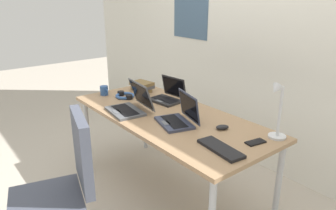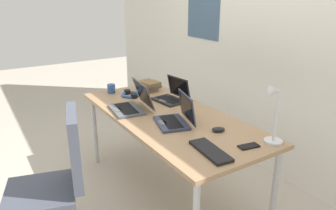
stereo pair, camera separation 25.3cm
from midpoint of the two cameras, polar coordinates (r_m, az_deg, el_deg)
The scene contains 14 objects.
ground_plane at distance 2.91m, azimuth 2.58°, elevation -15.44°, with size 12.00×12.00×0.00m, color #B7AD9E.
wall_back at distance 3.18m, azimuth 19.84°, elevation 11.76°, with size 6.00×0.13×2.60m.
desk at distance 2.58m, azimuth 2.81°, elevation -2.91°, with size 1.80×0.80×0.74m.
desk_lamp at distance 2.14m, azimuth 21.57°, elevation -1.82°, with size 0.12×0.18×0.40m.
laptop_near_mouse at distance 2.64m, azimuth -3.84°, elevation 0.03°, with size 0.37×0.35×0.24m.
laptop_far_corner at distance 2.87m, azimuth 3.20°, elevation 1.56°, with size 0.30×0.27×0.21m.
laptop_back_right at distance 2.37m, azimuth 4.51°, elevation -2.40°, with size 0.36×0.32×0.23m.
external_keyboard at distance 2.00m, azimuth 11.28°, elevation -8.17°, with size 0.33×0.12×0.02m, color black.
computer_mouse at distance 2.29m, azimuth 12.21°, elevation -4.38°, with size 0.06×0.10×0.03m, color black.
cell_phone at distance 2.13m, azimuth 17.68°, elevation -7.15°, with size 0.06×0.14×0.01m, color black.
headphones at distance 3.02m, azimuth -4.36°, elevation 1.89°, with size 0.21×0.18×0.04m.
book_stack at distance 3.18m, azimuth -1.15°, elevation 3.44°, with size 0.24×0.19×0.09m.
coffee_mug at distance 3.12m, azimuth -7.87°, elevation 2.88°, with size 0.11×0.08×0.09m.
office_chair at distance 2.28m, azimuth -16.83°, elevation -15.27°, with size 0.55×0.60×0.97m.
Camera 2 is at (2.02, -1.28, 1.67)m, focal length 33.92 mm.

